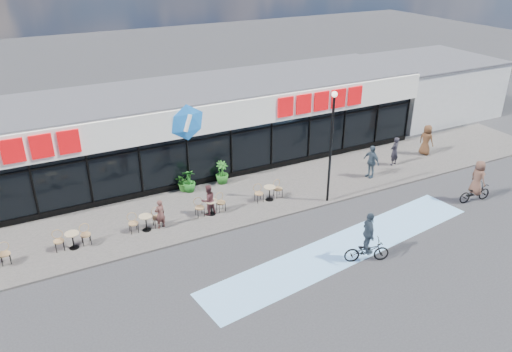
{
  "coord_description": "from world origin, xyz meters",
  "views": [
    {
      "loc": [
        -7.73,
        -15.86,
        12.1
      ],
      "look_at": [
        2.22,
        3.5,
        1.71
      ],
      "focal_mm": 35.0,
      "sensor_mm": 36.0,
      "label": 1
    }
  ],
  "objects_px": {
    "pedestrian_b": "(426,140)",
    "cyclist_a": "(368,243)",
    "potted_plant_mid": "(189,181)",
    "cyclist_b": "(476,186)",
    "pedestrian_c": "(395,151)",
    "lamp_post": "(331,139)",
    "pedestrian_a": "(371,161)",
    "patron_right": "(208,200)",
    "potted_plant_right": "(222,172)",
    "patron_left": "(160,214)",
    "potted_plant_left": "(184,181)"
  },
  "relations": [
    {
      "from": "potted_plant_left",
      "to": "potted_plant_right",
      "type": "height_order",
      "value": "potted_plant_right"
    },
    {
      "from": "patron_left",
      "to": "potted_plant_right",
      "type": "bearing_deg",
      "value": -160.25
    },
    {
      "from": "cyclist_b",
      "to": "potted_plant_left",
      "type": "bearing_deg",
      "value": 148.81
    },
    {
      "from": "potted_plant_right",
      "to": "pedestrian_b",
      "type": "height_order",
      "value": "pedestrian_b"
    },
    {
      "from": "potted_plant_right",
      "to": "patron_right",
      "type": "bearing_deg",
      "value": -124.57
    },
    {
      "from": "potted_plant_mid",
      "to": "patron_left",
      "type": "xyz_separation_m",
      "value": [
        -2.44,
        -2.86,
        0.1
      ]
    },
    {
      "from": "pedestrian_c",
      "to": "cyclist_a",
      "type": "xyz_separation_m",
      "value": [
        -7.46,
        -6.89,
        -0.1
      ]
    },
    {
      "from": "potted_plant_right",
      "to": "lamp_post",
      "type": "bearing_deg",
      "value": -47.48
    },
    {
      "from": "pedestrian_b",
      "to": "potted_plant_mid",
      "type": "bearing_deg",
      "value": 68.36
    },
    {
      "from": "potted_plant_mid",
      "to": "pedestrian_c",
      "type": "distance_m",
      "value": 12.03
    },
    {
      "from": "cyclist_b",
      "to": "potted_plant_right",
      "type": "bearing_deg",
      "value": 144.43
    },
    {
      "from": "potted_plant_right",
      "to": "cyclist_b",
      "type": "relative_size",
      "value": 0.56
    },
    {
      "from": "potted_plant_left",
      "to": "pedestrian_b",
      "type": "height_order",
      "value": "pedestrian_b"
    },
    {
      "from": "patron_left",
      "to": "cyclist_b",
      "type": "distance_m",
      "value": 15.67
    },
    {
      "from": "patron_left",
      "to": "pedestrian_b",
      "type": "distance_m",
      "value": 17.07
    },
    {
      "from": "patron_right",
      "to": "pedestrian_c",
      "type": "height_order",
      "value": "pedestrian_c"
    },
    {
      "from": "potted_plant_mid",
      "to": "pedestrian_b",
      "type": "relative_size",
      "value": 0.64
    },
    {
      "from": "lamp_post",
      "to": "potted_plant_right",
      "type": "height_order",
      "value": "lamp_post"
    },
    {
      "from": "potted_plant_right",
      "to": "patron_left",
      "type": "relative_size",
      "value": 0.88
    },
    {
      "from": "lamp_post",
      "to": "pedestrian_c",
      "type": "relative_size",
      "value": 3.32
    },
    {
      "from": "potted_plant_mid",
      "to": "cyclist_b",
      "type": "distance_m",
      "value": 14.61
    },
    {
      "from": "potted_plant_right",
      "to": "cyclist_a",
      "type": "distance_m",
      "value": 9.56
    },
    {
      "from": "potted_plant_mid",
      "to": "pedestrian_c",
      "type": "relative_size",
      "value": 0.71
    },
    {
      "from": "patron_right",
      "to": "cyclist_a",
      "type": "bearing_deg",
      "value": 114.79
    },
    {
      "from": "patron_right",
      "to": "cyclist_a",
      "type": "relative_size",
      "value": 0.68
    },
    {
      "from": "potted_plant_mid",
      "to": "patron_left",
      "type": "distance_m",
      "value": 3.76
    },
    {
      "from": "potted_plant_mid",
      "to": "potted_plant_right",
      "type": "bearing_deg",
      "value": 2.97
    },
    {
      "from": "potted_plant_left",
      "to": "potted_plant_mid",
      "type": "bearing_deg",
      "value": -47.33
    },
    {
      "from": "patron_right",
      "to": "pedestrian_a",
      "type": "bearing_deg",
      "value": 169.25
    },
    {
      "from": "pedestrian_a",
      "to": "pedestrian_b",
      "type": "relative_size",
      "value": 0.99
    },
    {
      "from": "patron_left",
      "to": "pedestrian_a",
      "type": "relative_size",
      "value": 0.76
    },
    {
      "from": "potted_plant_mid",
      "to": "cyclist_b",
      "type": "xyz_separation_m",
      "value": [
        12.54,
        -7.49,
        0.16
      ]
    },
    {
      "from": "potted_plant_left",
      "to": "pedestrian_a",
      "type": "xyz_separation_m",
      "value": [
        9.76,
        -3.16,
        0.41
      ]
    },
    {
      "from": "lamp_post",
      "to": "pedestrian_b",
      "type": "height_order",
      "value": "lamp_post"
    },
    {
      "from": "pedestrian_b",
      "to": "pedestrian_c",
      "type": "distance_m",
      "value": 2.81
    },
    {
      "from": "pedestrian_c",
      "to": "pedestrian_a",
      "type": "bearing_deg",
      "value": 1.87
    },
    {
      "from": "lamp_post",
      "to": "pedestrian_b",
      "type": "bearing_deg",
      "value": 14.47
    },
    {
      "from": "lamp_post",
      "to": "cyclist_a",
      "type": "bearing_deg",
      "value": -106.66
    },
    {
      "from": "potted_plant_right",
      "to": "pedestrian_b",
      "type": "relative_size",
      "value": 0.66
    },
    {
      "from": "pedestrian_a",
      "to": "pedestrian_b",
      "type": "distance_m",
      "value": 5.15
    },
    {
      "from": "pedestrian_b",
      "to": "cyclist_b",
      "type": "relative_size",
      "value": 0.84
    },
    {
      "from": "lamp_post",
      "to": "pedestrian_b",
      "type": "distance_m",
      "value": 9.36
    },
    {
      "from": "pedestrian_a",
      "to": "potted_plant_right",
      "type": "bearing_deg",
      "value": -118.79
    },
    {
      "from": "potted_plant_mid",
      "to": "patron_right",
      "type": "bearing_deg",
      "value": -90.42
    },
    {
      "from": "pedestrian_b",
      "to": "cyclist_a",
      "type": "distance_m",
      "value": 12.54
    },
    {
      "from": "pedestrian_a",
      "to": "potted_plant_left",
      "type": "bearing_deg",
      "value": -115.04
    },
    {
      "from": "pedestrian_a",
      "to": "lamp_post",
      "type": "bearing_deg",
      "value": -78.56
    },
    {
      "from": "pedestrian_c",
      "to": "cyclist_a",
      "type": "distance_m",
      "value": 10.15
    },
    {
      "from": "lamp_post",
      "to": "potted_plant_left",
      "type": "relative_size",
      "value": 5.42
    },
    {
      "from": "pedestrian_b",
      "to": "pedestrian_c",
      "type": "xyz_separation_m",
      "value": [
        -2.79,
        -0.34,
        -0.09
      ]
    }
  ]
}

